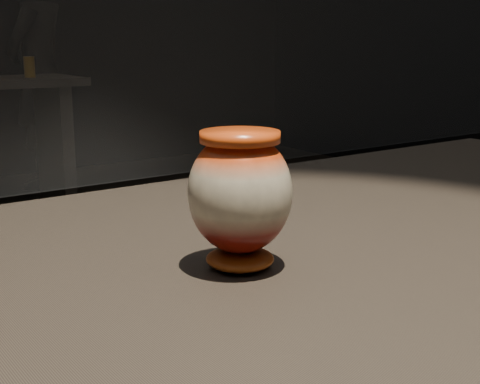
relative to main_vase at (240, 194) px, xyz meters
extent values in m
cube|color=black|center=(0.06, 0.06, -0.11)|extent=(2.00, 0.80, 0.05)
ellipsoid|color=#640F08|center=(0.00, 0.00, -0.08)|extent=(0.09, 0.09, 0.02)
ellipsoid|color=beige|center=(0.00, 0.00, 0.00)|extent=(0.14, 0.14, 0.14)
cylinder|color=#EC4916|center=(0.00, 0.00, 0.07)|extent=(0.11, 0.11, 0.01)
cube|color=black|center=(1.13, 3.71, -0.56)|extent=(0.08, 0.50, 0.85)
cylinder|color=#8C5D14|center=(0.97, 3.65, -0.02)|extent=(0.07, 0.07, 0.13)
imported|color=black|center=(1.33, 4.49, -0.11)|extent=(0.76, 0.74, 1.75)
camera|label=1|loc=(-0.42, -0.59, 0.17)|focal=50.00mm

